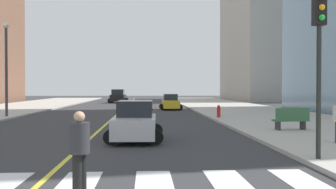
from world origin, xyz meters
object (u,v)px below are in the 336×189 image
object	(u,v)px
fire_hydrant	(219,111)
traffic_light_near_corner	(319,42)
car_yellow_third	(170,102)
street_lamp	(6,61)
pedestrian_crossing	(79,149)
car_silver_nearest	(135,122)
car_black_second	(118,97)
park_bench	(291,119)

from	to	relation	value
fire_hydrant	traffic_light_near_corner	bearing A→B (deg)	-90.32
traffic_light_near_corner	fire_hydrant	size ratio (longest dim) A/B	5.60
car_yellow_third	street_lamp	size ratio (longest dim) A/B	0.53
car_yellow_third	fire_hydrant	distance (m)	12.88
pedestrian_crossing	fire_hydrant	world-z (taller)	pedestrian_crossing
car_silver_nearest	car_yellow_third	xyz separation A→B (m)	(3.02, 23.42, -0.03)
car_black_second	pedestrian_crossing	xyz separation A→B (m)	(2.89, -50.89, 0.00)
park_bench	pedestrian_crossing	xyz separation A→B (m)	(-8.74, -10.70, 0.29)
car_silver_nearest	car_yellow_third	bearing A→B (deg)	-95.57
car_yellow_third	park_bench	size ratio (longest dim) A/B	2.01
car_black_second	car_yellow_third	size ratio (longest dim) A/B	1.28
fire_hydrant	street_lamp	distance (m)	16.34
car_silver_nearest	traffic_light_near_corner	distance (m)	8.28
park_bench	street_lamp	distance (m)	21.03
traffic_light_near_corner	street_lamp	distance (m)	24.08
traffic_light_near_corner	fire_hydrant	xyz separation A→B (m)	(0.09, 16.19, -3.07)
car_black_second	fire_hydrant	size ratio (longest dim) A/B	5.33
street_lamp	pedestrian_crossing	bearing A→B (deg)	-66.76
pedestrian_crossing	park_bench	bearing A→B (deg)	-19.08
fire_hydrant	street_lamp	world-z (taller)	street_lamp
pedestrian_crossing	street_lamp	world-z (taller)	street_lamp
car_black_second	park_bench	size ratio (longest dim) A/B	2.57
car_black_second	street_lamp	distance (m)	30.50
fire_hydrant	park_bench	bearing A→B (deg)	-76.14
car_silver_nearest	street_lamp	size ratio (longest dim) A/B	0.55
car_silver_nearest	park_bench	world-z (taller)	car_silver_nearest
street_lamp	car_yellow_third	bearing A→B (deg)	38.83
park_bench	fire_hydrant	world-z (taller)	park_bench
pedestrian_crossing	car_yellow_third	bearing A→B (deg)	13.03
pedestrian_crossing	street_lamp	distance (m)	23.33
traffic_light_near_corner	car_black_second	bearing A→B (deg)	-78.85
car_yellow_third	park_bench	distance (m)	21.57
car_black_second	pedestrian_crossing	size ratio (longest dim) A/B	2.67
traffic_light_near_corner	park_bench	size ratio (longest dim) A/B	2.70
car_silver_nearest	street_lamp	xyz separation A→B (m)	(-10.05, 12.90, 3.53)
traffic_light_near_corner	fire_hydrant	distance (m)	16.48
pedestrian_crossing	traffic_light_near_corner	bearing A→B (deg)	-45.71
park_bench	fire_hydrant	xyz separation A→B (m)	(-2.08, 8.44, -0.11)
car_yellow_third	street_lamp	distance (m)	17.15
car_yellow_third	street_lamp	world-z (taller)	street_lamp
car_silver_nearest	car_black_second	world-z (taller)	car_black_second
park_bench	street_lamp	size ratio (longest dim) A/B	0.26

